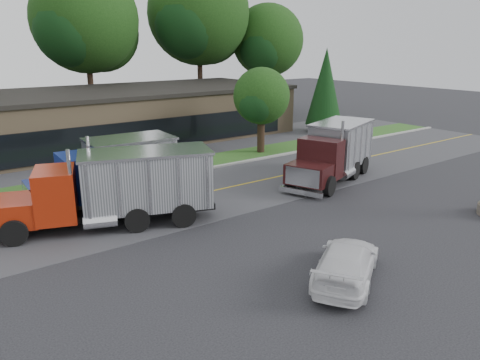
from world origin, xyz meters
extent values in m
plane|color=#35353B|center=(0.00, 0.00, 0.00)|extent=(140.00, 140.00, 0.00)
cube|color=#4E4E52|center=(0.00, 9.00, 0.00)|extent=(60.00, 8.00, 0.02)
cube|color=gold|center=(0.00, 9.00, 0.00)|extent=(60.00, 0.12, 0.01)
cube|color=#9E9E99|center=(0.00, 13.20, 0.00)|extent=(60.00, 0.30, 0.12)
cube|color=#27511B|center=(0.00, 15.00, 0.00)|extent=(60.00, 3.40, 0.03)
cube|color=#4E4E52|center=(0.00, 20.00, 0.00)|extent=(60.00, 7.00, 0.02)
cube|color=#8D7456|center=(2.00, 26.00, 2.00)|extent=(32.00, 12.00, 4.00)
cylinder|color=#382619|center=(4.00, 34.00, 2.74)|extent=(0.56, 0.56, 5.47)
sphere|color=#14330E|center=(4.00, 34.00, 10.16)|extent=(10.01, 10.01, 10.01)
sphere|color=#14330E|center=(5.88, 35.25, 8.91)|extent=(7.50, 7.50, 7.50)
sphere|color=black|center=(2.44, 33.06, 9.22)|extent=(6.88, 6.88, 6.88)
cylinder|color=#382619|center=(16.00, 33.00, 2.98)|extent=(0.56, 0.56, 5.97)
sphere|color=#14330E|center=(16.00, 33.00, 11.09)|extent=(10.91, 10.91, 10.91)
sphere|color=#14330E|center=(18.05, 34.36, 9.72)|extent=(8.19, 8.19, 8.19)
sphere|color=black|center=(14.29, 31.98, 10.06)|extent=(7.50, 7.50, 7.50)
cylinder|color=#382619|center=(24.00, 31.00, 2.24)|extent=(0.56, 0.56, 4.49)
sphere|color=#14330E|center=(24.00, 31.00, 8.34)|extent=(8.21, 8.21, 8.21)
sphere|color=#14330E|center=(25.54, 32.03, 7.31)|extent=(6.16, 6.16, 6.16)
sphere|color=black|center=(22.72, 30.23, 7.57)|extent=(5.64, 5.64, 5.64)
cylinder|color=#382619|center=(20.00, 18.00, 0.50)|extent=(0.44, 0.44, 1.00)
cone|color=black|center=(20.00, 18.00, 4.21)|extent=(3.37, 3.37, 6.90)
cylinder|color=#382619|center=(10.00, 15.00, 1.15)|extent=(0.56, 0.56, 2.29)
sphere|color=#14330E|center=(10.00, 15.00, 4.26)|extent=(4.19, 4.19, 4.19)
sphere|color=#14330E|center=(10.79, 15.52, 3.74)|extent=(3.15, 3.15, 3.15)
sphere|color=black|center=(9.34, 14.61, 3.87)|extent=(2.88, 2.88, 2.88)
cube|color=black|center=(-4.92, 7.46, 0.57)|extent=(9.24, 4.14, 0.28)
cube|color=#9E210B|center=(-8.79, 8.86, 1.12)|extent=(2.91, 2.93, 1.10)
cube|color=#9E210B|center=(-7.05, 8.23, 1.72)|extent=(2.36, 2.81, 2.20)
cube|color=black|center=(-7.72, 8.47, 2.12)|extent=(0.77, 2.00, 0.90)
cube|color=silver|center=(-3.37, 6.91, 2.02)|extent=(6.16, 4.27, 2.50)
cube|color=silver|center=(-3.37, 6.91, 3.32)|extent=(6.36, 4.46, 0.12)
cylinder|color=black|center=(-8.21, 9.87, 0.57)|extent=(1.15, 0.70, 1.10)
cylinder|color=black|center=(-8.98, 7.70, 0.57)|extent=(1.15, 0.70, 1.10)
cylinder|color=black|center=(-2.60, 7.85, 0.57)|extent=(1.15, 0.70, 1.10)
cylinder|color=black|center=(-3.37, 5.69, 0.57)|extent=(1.15, 0.70, 1.10)
cube|color=black|center=(-3.89, 10.26, 0.57)|extent=(7.05, 1.46, 0.28)
cube|color=navy|center=(-6.92, 10.46, 1.12)|extent=(1.82, 2.41, 1.10)
cube|color=navy|center=(-5.56, 10.37, 1.72)|extent=(1.37, 2.47, 2.20)
cube|color=black|center=(-6.09, 10.40, 2.12)|extent=(0.20, 2.10, 0.90)
cube|color=silver|center=(-2.67, 10.18, 2.02)|extent=(4.34, 2.77, 2.50)
cube|color=silver|center=(-2.67, 10.18, 3.32)|extent=(4.50, 2.93, 0.12)
cylinder|color=black|center=(-6.70, 11.60, 0.57)|extent=(1.12, 0.42, 1.10)
cylinder|color=black|center=(-6.85, 9.30, 0.57)|extent=(1.12, 0.42, 1.10)
cylinder|color=black|center=(-2.29, 11.31, 0.57)|extent=(1.12, 0.42, 1.10)
cylinder|color=black|center=(-2.45, 9.01, 0.57)|extent=(1.12, 0.42, 1.10)
cube|color=black|center=(8.65, 6.59, 0.57)|extent=(7.26, 3.43, 0.28)
cube|color=black|center=(5.64, 5.51, 1.12)|extent=(2.43, 2.76, 1.10)
cube|color=black|center=(7.00, 5.99, 1.72)|extent=(2.02, 2.69, 2.20)
cube|color=black|center=(6.47, 5.81, 2.12)|extent=(0.77, 2.00, 0.90)
cube|color=silver|center=(9.85, 7.02, 2.02)|extent=(4.98, 3.84, 2.50)
cube|color=silver|center=(9.85, 7.02, 3.32)|extent=(5.18, 4.03, 0.12)
cylinder|color=black|center=(5.40, 6.64, 0.57)|extent=(1.15, 0.70, 1.10)
cylinder|color=black|center=(6.18, 4.48, 0.57)|extent=(1.15, 0.70, 1.10)
cylinder|color=black|center=(9.77, 8.21, 0.57)|extent=(1.15, 0.70, 1.10)
cylinder|color=black|center=(10.55, 6.05, 0.57)|extent=(1.15, 0.70, 1.10)
imported|color=silver|center=(-0.38, -2.36, 0.68)|extent=(4.95, 4.08, 1.35)
camera|label=1|loc=(-12.22, -11.96, 7.99)|focal=35.00mm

